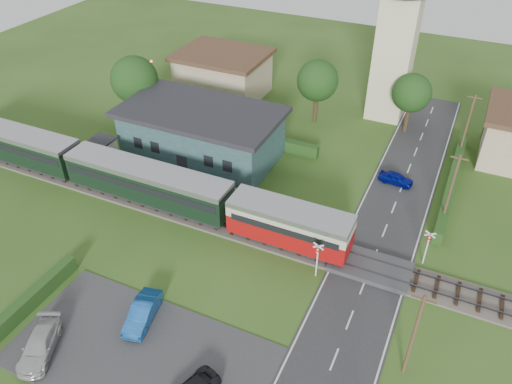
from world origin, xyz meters
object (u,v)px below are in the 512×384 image
at_px(house_west, 223,73).
at_px(car_on_road, 396,178).
at_px(church_tower, 398,29).
at_px(crossing_signal_far, 428,243).
at_px(equipment_hut, 103,151).
at_px(crossing_signal_near, 318,255).
at_px(train, 119,174).
at_px(car_park_blue, 142,313).
at_px(pedestrian_near, 239,194).
at_px(car_park_silver, 40,345).
at_px(station_building, 202,133).
at_px(pedestrian_far, 105,159).

xyz_separation_m(house_west, car_on_road, (24.27, -10.64, -2.19)).
height_order(church_tower, crossing_signal_far, church_tower).
relative_size(house_west, car_on_road, 3.33).
relative_size(church_tower, car_on_road, 5.42).
height_order(equipment_hut, crossing_signal_near, crossing_signal_near).
relative_size(train, car_park_blue, 10.46).
bearing_deg(pedestrian_near, train, 1.19).
relative_size(crossing_signal_far, car_park_silver, 0.73).
bearing_deg(car_park_blue, equipment_hut, 123.29).
height_order(station_building, car_park_blue, station_building).
height_order(crossing_signal_near, crossing_signal_far, same).
bearing_deg(pedestrian_far, church_tower, -32.78).
bearing_deg(pedestrian_far, station_building, -38.57).
distance_m(crossing_signal_far, car_park_blue, 21.71).
bearing_deg(crossing_signal_far, church_tower, 110.02).
relative_size(car_park_blue, pedestrian_near, 2.17).
distance_m(house_west, car_park_silver, 40.26).
bearing_deg(train, car_park_blue, -47.50).
height_order(train, crossing_signal_far, train).
xyz_separation_m(equipment_hut, train, (4.43, -3.20, 0.43)).
distance_m(car_park_blue, pedestrian_far, 20.23).
xyz_separation_m(station_building, car_park_silver, (2.50, -25.49, -1.96)).
bearing_deg(car_park_blue, crossing_signal_far, 27.65).
distance_m(equipment_hut, train, 5.48).
bearing_deg(train, crossing_signal_near, -6.87).
bearing_deg(station_building, church_tower, 48.59).
height_order(equipment_hut, car_on_road, equipment_hut).
relative_size(car_park_blue, car_park_silver, 0.91).
xyz_separation_m(church_tower, car_on_road, (4.27, -13.64, -9.62)).
distance_m(car_park_silver, pedestrian_near, 19.92).
bearing_deg(station_building, house_west, 109.65).
distance_m(equipment_hut, house_west, 20.05).
height_order(church_tower, crossing_signal_near, church_tower).
bearing_deg(crossing_signal_near, pedestrian_near, 150.23).
bearing_deg(church_tower, crossing_signal_near, -87.18).
height_order(car_park_blue, pedestrian_near, pedestrian_near).
xyz_separation_m(house_west, crossing_signal_far, (28.60, -20.61, -0.65)).
distance_m(pedestrian_near, pedestrian_far, 14.70).
relative_size(equipment_hut, house_west, 0.24).
distance_m(car_park_silver, pedestrian_far, 21.61).
relative_size(train, crossing_signal_near, 13.18).
distance_m(car_on_road, car_park_blue, 26.84).
distance_m(crossing_signal_far, pedestrian_near, 16.40).
distance_m(equipment_hut, car_park_silver, 22.35).
xyz_separation_m(car_park_silver, pedestrian_far, (-9.97, 19.16, 0.50)).
bearing_deg(car_on_road, equipment_hut, 113.89).
height_order(crossing_signal_near, car_park_blue, crossing_signal_near).
bearing_deg(church_tower, car_on_road, -72.63).
xyz_separation_m(train, church_tower, (18.57, 26.00, 8.05)).
bearing_deg(church_tower, pedestrian_near, -108.57).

